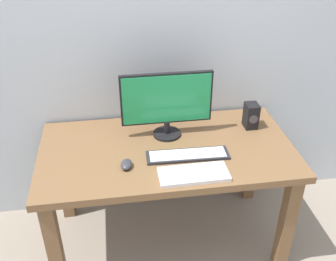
{
  "coord_description": "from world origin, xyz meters",
  "views": [
    {
      "loc": [
        -0.28,
        -1.91,
        2.05
      ],
      "look_at": [
        0.01,
        0.0,
        0.86
      ],
      "focal_mm": 41.83,
      "sensor_mm": 36.0,
      "label": 1
    }
  ],
  "objects_px": {
    "mouse": "(126,164)",
    "keyboard_primary": "(188,155)",
    "monitor": "(167,102)",
    "desk": "(167,163)",
    "keyboard_secondary": "(194,174)",
    "speaker_right": "(251,116)"
  },
  "relations": [
    {
      "from": "monitor",
      "to": "mouse",
      "type": "xyz_separation_m",
      "value": [
        -0.27,
        -0.31,
        -0.21
      ]
    },
    {
      "from": "mouse",
      "to": "monitor",
      "type": "bearing_deg",
      "value": 59.01
    },
    {
      "from": "monitor",
      "to": "desk",
      "type": "bearing_deg",
      "value": -97.72
    },
    {
      "from": "monitor",
      "to": "keyboard_primary",
      "type": "relative_size",
      "value": 1.16
    },
    {
      "from": "keyboard_primary",
      "to": "keyboard_secondary",
      "type": "height_order",
      "value": "keyboard_secondary"
    },
    {
      "from": "desk",
      "to": "keyboard_primary",
      "type": "xyz_separation_m",
      "value": [
        0.1,
        -0.11,
        0.12
      ]
    },
    {
      "from": "speaker_right",
      "to": "keyboard_secondary",
      "type": "bearing_deg",
      "value": -136.07
    },
    {
      "from": "mouse",
      "to": "keyboard_primary",
      "type": "bearing_deg",
      "value": 18.48
    },
    {
      "from": "keyboard_primary",
      "to": "speaker_right",
      "type": "xyz_separation_m",
      "value": [
        0.46,
        0.27,
        0.07
      ]
    },
    {
      "from": "monitor",
      "to": "keyboard_secondary",
      "type": "bearing_deg",
      "value": -79.52
    },
    {
      "from": "keyboard_primary",
      "to": "mouse",
      "type": "height_order",
      "value": "mouse"
    },
    {
      "from": "monitor",
      "to": "speaker_right",
      "type": "height_order",
      "value": "monitor"
    },
    {
      "from": "desk",
      "to": "keyboard_primary",
      "type": "height_order",
      "value": "keyboard_primary"
    },
    {
      "from": "desk",
      "to": "mouse",
      "type": "distance_m",
      "value": 0.32
    },
    {
      "from": "monitor",
      "to": "keyboard_secondary",
      "type": "relative_size",
      "value": 1.46
    },
    {
      "from": "keyboard_secondary",
      "to": "mouse",
      "type": "bearing_deg",
      "value": 159.51
    },
    {
      "from": "speaker_right",
      "to": "mouse",
      "type": "bearing_deg",
      "value": -158.8
    },
    {
      "from": "monitor",
      "to": "speaker_right",
      "type": "xyz_separation_m",
      "value": [
        0.55,
        0.01,
        -0.14
      ]
    },
    {
      "from": "desk",
      "to": "monitor",
      "type": "height_order",
      "value": "monitor"
    },
    {
      "from": "keyboard_primary",
      "to": "keyboard_secondary",
      "type": "relative_size",
      "value": 1.27
    },
    {
      "from": "mouse",
      "to": "speaker_right",
      "type": "relative_size",
      "value": 0.59
    },
    {
      "from": "desk",
      "to": "keyboard_secondary",
      "type": "bearing_deg",
      "value": -70.53
    }
  ]
}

